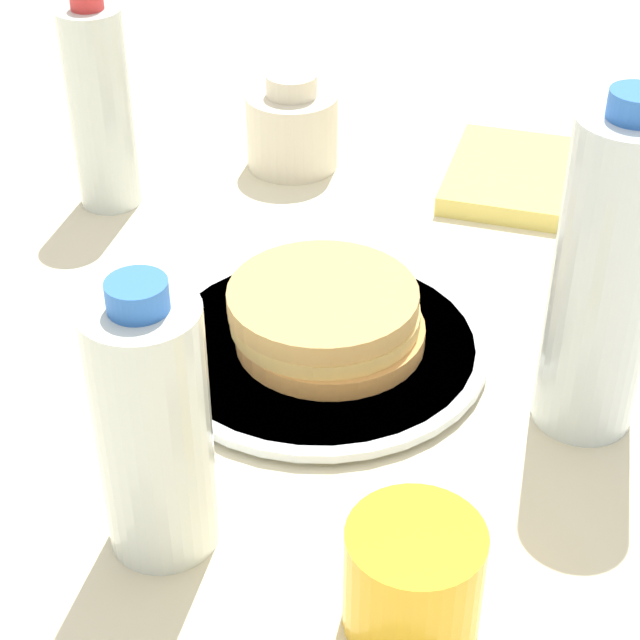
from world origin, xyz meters
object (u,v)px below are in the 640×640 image
cream_jug (292,127)px  water_bottle_far (153,427)px  pancake_stack (326,316)px  water_bottle_near (100,108)px  juice_glass (413,579)px  plate (320,346)px  water_bottle_mid (603,281)px

cream_jug → water_bottle_far: bearing=-158.4°
pancake_stack → water_bottle_far: bearing=-178.7°
pancake_stack → water_bottle_far: (-0.23, -0.01, 0.06)m
water_bottle_near → pancake_stack: bearing=-110.1°
juice_glass → water_bottle_near: (0.32, 0.48, 0.06)m
plate → water_bottle_far: (-0.22, -0.01, 0.09)m
water_bottle_mid → cream_jug: bearing=57.7°
pancake_stack → cream_jug: (0.27, 0.19, 0.01)m
pancake_stack → cream_jug: 0.33m
cream_jug → water_bottle_mid: water_bottle_mid is taller
cream_jug → water_bottle_near: (-0.16, 0.12, 0.06)m
juice_glass → water_bottle_mid: size_ratio=0.32×
juice_glass → cream_jug: cream_jug is taller
water_bottle_far → pancake_stack: bearing=1.3°
pancake_stack → plate: bearing=151.8°
plate → water_bottle_near: size_ratio=1.27×
pancake_stack → water_bottle_mid: 0.22m
juice_glass → water_bottle_far: bearing=95.2°
plate → water_bottle_near: bearing=69.0°
juice_glass → cream_jug: 0.60m
plate → cream_jug: bearing=34.4°
plate → pancake_stack: size_ratio=1.70×
cream_jug → water_bottle_mid: bearing=-122.3°
juice_glass → cream_jug: size_ratio=0.82×
water_bottle_near → water_bottle_mid: (-0.09, -0.51, 0.02)m
plate → juice_glass: bearing=-139.0°
pancake_stack → water_bottle_mid: size_ratio=0.61×
plate → juice_glass: (-0.21, -0.18, 0.03)m
water_bottle_near → plate: bearing=-111.0°
cream_jug → water_bottle_mid: (-0.25, -0.40, 0.08)m
water_bottle_mid → water_bottle_far: water_bottle_mid is taller
water_bottle_mid → water_bottle_far: (-0.25, 0.20, -0.03)m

